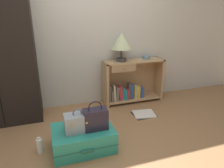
{
  "coord_description": "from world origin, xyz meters",
  "views": [
    {
      "loc": [
        -0.61,
        -1.88,
        1.56
      ],
      "look_at": [
        0.27,
        0.78,
        0.55
      ],
      "focal_mm": 33.21,
      "sensor_mm": 36.0,
      "label": 1
    }
  ],
  "objects_px": {
    "bookshelf": "(131,83)",
    "handbag": "(95,119)",
    "open_book_on_floor": "(144,114)",
    "bowl": "(146,57)",
    "bottle": "(40,146)",
    "table_lamp": "(121,42)",
    "suitcase_large": "(83,138)",
    "train_case": "(78,122)"
  },
  "relations": [
    {
      "from": "bookshelf",
      "to": "handbag",
      "type": "bearing_deg",
      "value": -129.0
    },
    {
      "from": "suitcase_large",
      "to": "handbag",
      "type": "bearing_deg",
      "value": -17.14
    },
    {
      "from": "bookshelf",
      "to": "handbag",
      "type": "xyz_separation_m",
      "value": [
        -0.91,
        -1.13,
        0.04
      ]
    },
    {
      "from": "suitcase_large",
      "to": "table_lamp",
      "type": "bearing_deg",
      "value": 51.13
    },
    {
      "from": "suitcase_large",
      "to": "open_book_on_floor",
      "type": "distance_m",
      "value": 1.19
    },
    {
      "from": "bowl",
      "to": "train_case",
      "type": "bearing_deg",
      "value": -141.16
    },
    {
      "from": "bowl",
      "to": "handbag",
      "type": "bearing_deg",
      "value": -136.38
    },
    {
      "from": "train_case",
      "to": "open_book_on_floor",
      "type": "distance_m",
      "value": 1.3
    },
    {
      "from": "table_lamp",
      "to": "train_case",
      "type": "height_order",
      "value": "table_lamp"
    },
    {
      "from": "open_book_on_floor",
      "to": "train_case",
      "type": "bearing_deg",
      "value": -153.66
    },
    {
      "from": "train_case",
      "to": "table_lamp",
      "type": "bearing_deg",
      "value": 50.13
    },
    {
      "from": "table_lamp",
      "to": "bowl",
      "type": "bearing_deg",
      "value": 2.05
    },
    {
      "from": "bookshelf",
      "to": "table_lamp",
      "type": "height_order",
      "value": "table_lamp"
    },
    {
      "from": "bookshelf",
      "to": "open_book_on_floor",
      "type": "height_order",
      "value": "bookshelf"
    },
    {
      "from": "bottle",
      "to": "open_book_on_floor",
      "type": "relative_size",
      "value": 0.54
    },
    {
      "from": "train_case",
      "to": "handbag",
      "type": "height_order",
      "value": "handbag"
    },
    {
      "from": "suitcase_large",
      "to": "bottle",
      "type": "relative_size",
      "value": 3.58
    },
    {
      "from": "train_case",
      "to": "suitcase_large",
      "type": "bearing_deg",
      "value": 26.12
    },
    {
      "from": "table_lamp",
      "to": "bottle",
      "type": "bearing_deg",
      "value": -143.39
    },
    {
      "from": "train_case",
      "to": "open_book_on_floor",
      "type": "xyz_separation_m",
      "value": [
        1.12,
        0.55,
        -0.36
      ]
    },
    {
      "from": "train_case",
      "to": "handbag",
      "type": "bearing_deg",
      "value": -5.29
    },
    {
      "from": "table_lamp",
      "to": "handbag",
      "type": "bearing_deg",
      "value": -122.88
    },
    {
      "from": "bookshelf",
      "to": "train_case",
      "type": "relative_size",
      "value": 3.53
    },
    {
      "from": "bottle",
      "to": "table_lamp",
      "type": "bearing_deg",
      "value": 36.61
    },
    {
      "from": "bowl",
      "to": "bookshelf",
      "type": "bearing_deg",
      "value": -175.74
    },
    {
      "from": "table_lamp",
      "to": "suitcase_large",
      "type": "bearing_deg",
      "value": -128.87
    },
    {
      "from": "table_lamp",
      "to": "open_book_on_floor",
      "type": "distance_m",
      "value": 1.21
    },
    {
      "from": "bowl",
      "to": "open_book_on_floor",
      "type": "height_order",
      "value": "bowl"
    },
    {
      "from": "table_lamp",
      "to": "suitcase_large",
      "type": "distance_m",
      "value": 1.68
    },
    {
      "from": "train_case",
      "to": "bottle",
      "type": "bearing_deg",
      "value": 167.54
    },
    {
      "from": "bowl",
      "to": "train_case",
      "type": "height_order",
      "value": "bowl"
    },
    {
      "from": "bookshelf",
      "to": "suitcase_large",
      "type": "height_order",
      "value": "bookshelf"
    },
    {
      "from": "bookshelf",
      "to": "handbag",
      "type": "height_order",
      "value": "bookshelf"
    },
    {
      "from": "bookshelf",
      "to": "handbag",
      "type": "distance_m",
      "value": 1.45
    },
    {
      "from": "handbag",
      "to": "open_book_on_floor",
      "type": "height_order",
      "value": "handbag"
    },
    {
      "from": "bookshelf",
      "to": "table_lamp",
      "type": "xyz_separation_m",
      "value": [
        -0.18,
        0.0,
        0.72
      ]
    },
    {
      "from": "bowl",
      "to": "bottle",
      "type": "distance_m",
      "value": 2.22
    },
    {
      "from": "bottle",
      "to": "handbag",
      "type": "bearing_deg",
      "value": -10.26
    },
    {
      "from": "suitcase_large",
      "to": "train_case",
      "type": "distance_m",
      "value": 0.24
    },
    {
      "from": "suitcase_large",
      "to": "train_case",
      "type": "bearing_deg",
      "value": -153.88
    },
    {
      "from": "suitcase_large",
      "to": "bowl",
      "type": "bearing_deg",
      "value": 39.27
    },
    {
      "from": "open_book_on_floor",
      "to": "bookshelf",
      "type": "bearing_deg",
      "value": 90.37
    }
  ]
}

